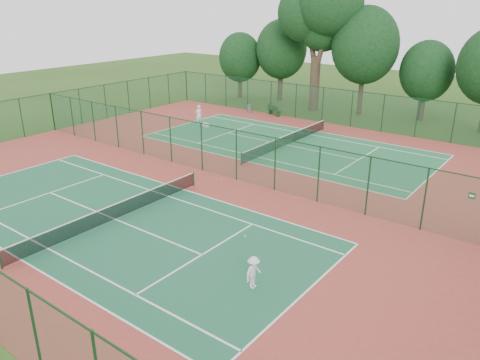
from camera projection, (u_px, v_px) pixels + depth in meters
name	position (u px, v px, depth m)	size (l,w,h in m)	color
ground	(219.00, 175.00, 32.62)	(120.00, 120.00, 0.00)	#2D5019
red_pad	(219.00, 175.00, 32.61)	(40.00, 36.00, 0.01)	#94372D
court_near	(116.00, 219.00, 25.92)	(23.77, 10.97, 0.01)	#1D5C3D
court_far	(287.00, 145.00, 39.30)	(23.77, 10.97, 0.01)	#216A3E
fence_north	(337.00, 107.00, 45.37)	(40.00, 0.09, 3.50)	#18482C
fence_west	(52.00, 112.00, 43.28)	(0.09, 36.00, 3.50)	#164425
fence_divider	(219.00, 151.00, 31.99)	(40.00, 0.09, 3.50)	#1A4F2C
tennis_net_near	(115.00, 211.00, 25.73)	(0.10, 12.90, 0.97)	#163D26
tennis_net_far	(287.00, 139.00, 39.11)	(0.10, 12.90, 0.97)	#163E25
player_near	(254.00, 272.00, 19.51)	(0.94, 0.54, 1.45)	silver
player_far	(199.00, 115.00, 45.44)	(0.71, 0.47, 1.95)	silver
trash_bin	(249.00, 109.00, 50.67)	(0.48, 0.48, 0.86)	slate
bench	(274.00, 110.00, 49.39)	(1.79, 1.09, 1.06)	#12351B
kit_bag	(205.00, 125.00, 45.10)	(0.86, 0.32, 0.32)	silver
stray_ball_a	(222.00, 179.00, 31.72)	(0.07, 0.07, 0.07)	yellow
stray_ball_b	(294.00, 198.00, 28.70)	(0.06, 0.06, 0.06)	#CEF338
stray_ball_c	(184.00, 171.00, 33.28)	(0.07, 0.07, 0.07)	#C6E535
big_tree	(320.00, 12.00, 48.49)	(9.43, 6.90, 14.48)	#3B2D20
evergreen_row	(366.00, 114.00, 50.37)	(39.00, 5.00, 12.00)	black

